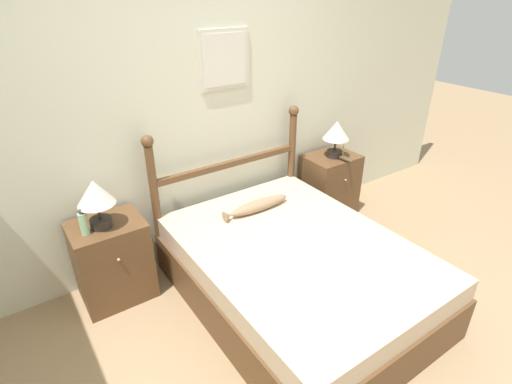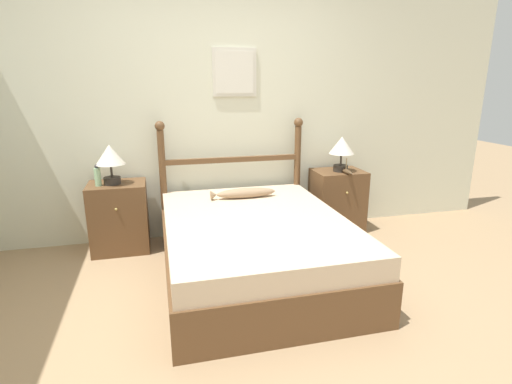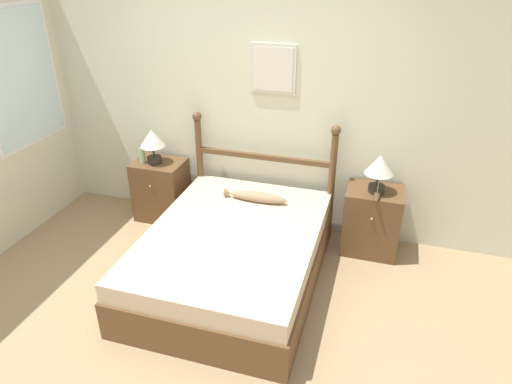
# 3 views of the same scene
# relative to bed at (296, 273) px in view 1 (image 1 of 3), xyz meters

# --- Properties ---
(ground_plane) EXTENTS (16.00, 16.00, 0.00)m
(ground_plane) POSITION_rel_bed_xyz_m (-0.19, -0.64, -0.25)
(ground_plane) COLOR #9E7F5B
(wall_back) EXTENTS (6.40, 0.08, 2.55)m
(wall_back) POSITION_rel_bed_xyz_m (-0.19, 1.09, 1.03)
(wall_back) COLOR beige
(wall_back) RESTS_ON ground_plane
(bed) EXTENTS (1.44, 1.93, 0.50)m
(bed) POSITION_rel_bed_xyz_m (0.00, 0.00, 0.00)
(bed) COLOR brown
(bed) RESTS_ON ground_plane
(headboard) EXTENTS (1.47, 0.09, 1.20)m
(headboard) POSITION_rel_bed_xyz_m (-0.00, 0.93, 0.43)
(headboard) COLOR brown
(headboard) RESTS_ON ground_plane
(nightstand_left) EXTENTS (0.51, 0.43, 0.65)m
(nightstand_left) POSITION_rel_bed_xyz_m (-1.11, 0.82, 0.08)
(nightstand_left) COLOR brown
(nightstand_left) RESTS_ON ground_plane
(nightstand_right) EXTENTS (0.51, 0.43, 0.65)m
(nightstand_right) POSITION_rel_bed_xyz_m (1.11, 0.82, 0.08)
(nightstand_right) COLOR brown
(nightstand_right) RESTS_ON ground_plane
(table_lamp_left) EXTENTS (0.26, 0.26, 0.36)m
(table_lamp_left) POSITION_rel_bed_xyz_m (-1.14, 0.80, 0.65)
(table_lamp_left) COLOR #2D2823
(table_lamp_left) RESTS_ON nightstand_left
(table_lamp_right) EXTENTS (0.26, 0.26, 0.36)m
(table_lamp_right) POSITION_rel_bed_xyz_m (1.11, 0.79, 0.65)
(table_lamp_right) COLOR #2D2823
(table_lamp_right) RESTS_ON nightstand_right
(bottle) EXTENTS (0.06, 0.06, 0.20)m
(bottle) POSITION_rel_bed_xyz_m (-1.25, 0.76, 0.49)
(bottle) COLOR #99C699
(bottle) RESTS_ON nightstand_left
(model_boat) EXTENTS (0.06, 0.26, 0.16)m
(model_boat) POSITION_rel_bed_xyz_m (1.12, 0.69, 0.43)
(model_boat) COLOR #4C3823
(model_boat) RESTS_ON nightstand_right
(fish_pillow) EXTENTS (0.61, 0.11, 0.09)m
(fish_pillow) POSITION_rel_bed_xyz_m (0.04, 0.57, 0.30)
(fish_pillow) COLOR #997A5B
(fish_pillow) RESTS_ON bed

